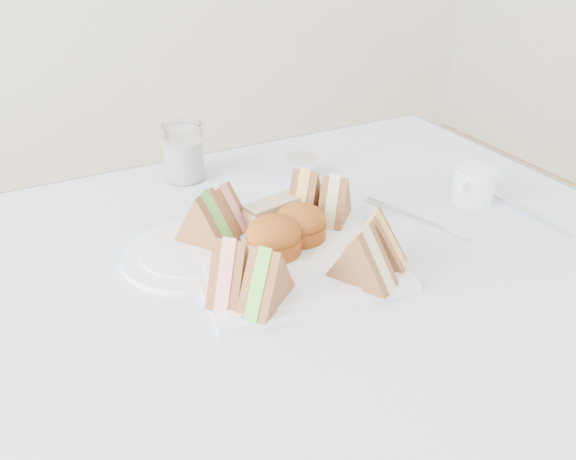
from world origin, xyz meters
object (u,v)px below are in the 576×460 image
table (342,446)px  creamer_jug (474,185)px  serving_plate (288,256)px  water_glass (184,152)px

table → creamer_jug: (0.30, 0.08, 0.41)m
serving_plate → creamer_jug: size_ratio=4.04×
table → serving_plate: (-0.07, 0.06, 0.38)m
serving_plate → creamer_jug: bearing=10.2°
water_glass → creamer_jug: (0.41, -0.33, -0.02)m
creamer_jug → water_glass: bearing=124.1°
water_glass → creamer_jug: water_glass is taller
table → serving_plate: 0.39m
table → creamer_jug: creamer_jug is taller
water_glass → creamer_jug: size_ratio=1.52×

